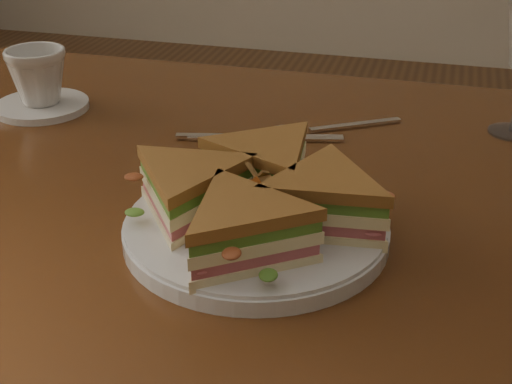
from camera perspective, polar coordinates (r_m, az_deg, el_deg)
table at (r=0.86m, az=1.13°, el=-5.13°), size 1.20×0.80×0.75m
plate at (r=0.70m, az=0.00°, el=-3.06°), size 0.26×0.26×0.02m
sandwich_wedges at (r=0.68m, az=0.00°, el=-0.37°), size 0.29×0.29×0.06m
crisps_mound at (r=0.68m, az=0.00°, el=-0.67°), size 0.09×0.09×0.05m
spoon at (r=0.94m, az=3.95°, el=4.97°), size 0.16×0.11×0.01m
knife at (r=0.92m, az=-0.17°, el=4.33°), size 0.21×0.06×0.00m
saucer at (r=1.06m, az=-16.73°, el=6.61°), size 0.13×0.13×0.01m
coffee_cup at (r=1.05m, az=-17.05°, el=8.84°), size 0.09×0.09×0.08m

